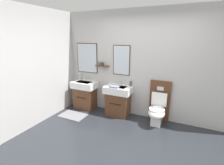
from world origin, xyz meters
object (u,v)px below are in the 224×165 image
folded_hand_towel (115,87)px  toilet (158,108)px  vanity_sink_left (85,94)px  vanity_sink_right (118,100)px  toothbrush_cup (80,78)px  soap_dispenser (131,83)px

folded_hand_towel → toilet: bearing=6.4°
vanity_sink_left → toilet: size_ratio=0.77×
vanity_sink_left → vanity_sink_right: bearing=0.0°
vanity_sink_left → toothbrush_cup: bearing=150.0°
soap_dispenser → vanity_sink_left: bearing=-173.0°
soap_dispenser → folded_hand_towel: 0.43m
toothbrush_cup → folded_hand_towel: (1.25, -0.28, -0.03)m
vanity_sink_right → soap_dispenser: bearing=30.6°
toilet → toothbrush_cup: bearing=176.0°
toilet → toothbrush_cup: 2.36m
vanity_sink_left → folded_hand_towel: bearing=-7.4°
vanity_sink_left → vanity_sink_right: size_ratio=1.00×
toothbrush_cup → soap_dispenser: toothbrush_cup is taller
vanity_sink_right → folded_hand_towel: bearing=-107.2°
vanity_sink_left → vanity_sink_right: 1.03m
vanity_sink_right → vanity_sink_left: bearing=180.0°
vanity_sink_right → toothbrush_cup: bearing=173.4°
vanity_sink_left → folded_hand_towel: size_ratio=3.52×
vanity_sink_right → soap_dispenser: soap_dispenser is taller
toilet → vanity_sink_right: bearing=179.4°
toilet → soap_dispenser: toilet is taller
vanity_sink_left → toilet: 2.05m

